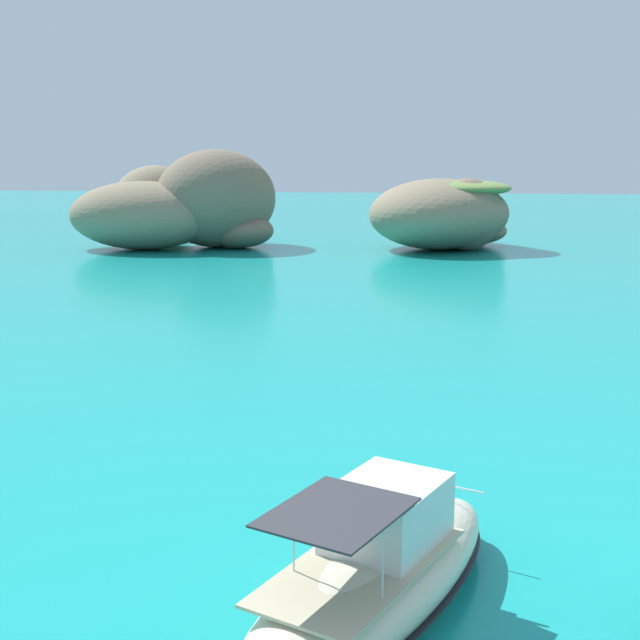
% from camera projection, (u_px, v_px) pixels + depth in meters
% --- Properties ---
extents(islet_large, '(22.54, 22.88, 9.15)m').
position_uv_depth(islet_large, '(182.00, 206.00, 80.79)').
color(islet_large, '#756651').
rests_on(islet_large, ground).
extents(islet_small, '(17.79, 19.60, 6.56)m').
position_uv_depth(islet_small, '(447.00, 214.00, 78.24)').
color(islet_small, '#84755B').
rests_on(islet_small, ground).
extents(motorboat_cream, '(5.66, 8.75, 2.64)m').
position_uv_depth(motorboat_cream, '(377.00, 574.00, 15.55)').
color(motorboat_cream, beige).
rests_on(motorboat_cream, ground).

